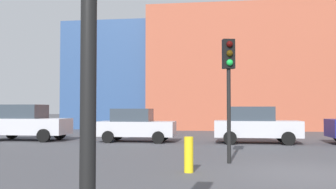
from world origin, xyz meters
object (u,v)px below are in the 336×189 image
(parked_car_2, at_px, (256,125))
(bollard_yellow_1, at_px, (189,155))
(parked_car_0, at_px, (26,123))
(traffic_light_island, at_px, (229,72))
(parked_car_1, at_px, (136,125))

(parked_car_2, xyz_separation_m, bollard_yellow_1, (-2.49, -8.76, -0.41))
(parked_car_0, xyz_separation_m, traffic_light_island, (10.30, -6.96, 1.85))
(parked_car_0, relative_size, parked_car_2, 1.06)
(parked_car_1, distance_m, bollard_yellow_1, 9.40)
(bollard_yellow_1, bearing_deg, parked_car_1, 111.13)
(parked_car_0, bearing_deg, parked_car_1, 0.00)
(traffic_light_island, bearing_deg, parked_car_2, 155.14)
(traffic_light_island, bearing_deg, parked_car_1, -160.77)
(traffic_light_island, relative_size, bollard_yellow_1, 4.09)
(parked_car_1, relative_size, bollard_yellow_1, 4.13)
(parked_car_1, relative_size, parked_car_2, 0.94)
(parked_car_0, height_order, traffic_light_island, traffic_light_island)
(traffic_light_island, distance_m, bollard_yellow_1, 3.12)
(parked_car_0, relative_size, bollard_yellow_1, 4.65)
(parked_car_0, bearing_deg, parked_car_2, -0.00)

